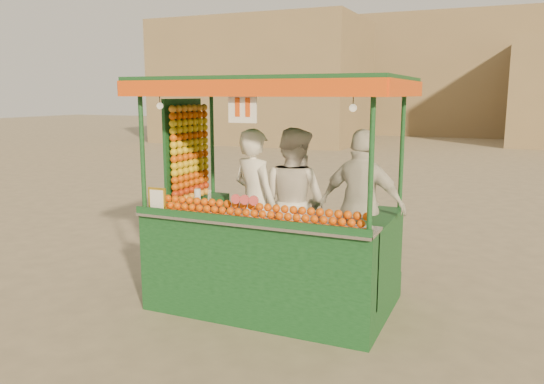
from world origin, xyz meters
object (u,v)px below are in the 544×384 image
at_px(vendor_left, 255,203).
at_px(vendor_middle, 293,202).
at_px(juice_cart, 266,235).
at_px(vendor_right, 362,207).

distance_m(vendor_left, vendor_middle, 0.46).
bearing_deg(vendor_left, juice_cart, 168.42).
height_order(juice_cart, vendor_left, juice_cart).
xyz_separation_m(vendor_left, vendor_right, (1.19, 0.30, 0.00)).
relative_size(juice_cart, vendor_left, 1.65).
relative_size(juice_cart, vendor_right, 1.64).
bearing_deg(vendor_right, vendor_middle, 11.65).
xyz_separation_m(vendor_middle, vendor_right, (0.81, 0.04, 0.00)).
height_order(vendor_middle, vendor_right, vendor_right).
bearing_deg(vendor_left, vendor_middle, -122.18).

